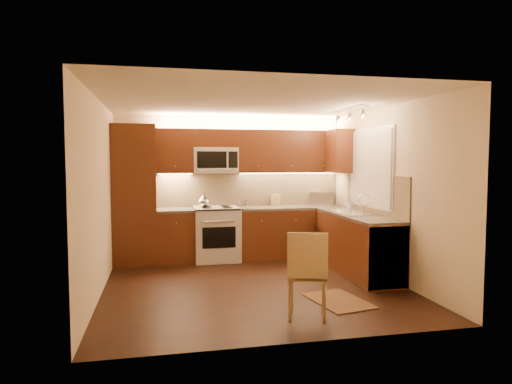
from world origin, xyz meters
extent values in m
cube|color=black|center=(0.00, 0.00, 0.00)|extent=(4.00, 4.00, 0.01)
cube|color=beige|center=(0.00, 0.00, 2.50)|extent=(4.00, 4.00, 0.01)
cube|color=beige|center=(0.00, 2.00, 1.25)|extent=(4.00, 0.01, 2.50)
cube|color=beige|center=(0.00, -2.00, 1.25)|extent=(4.00, 0.01, 2.50)
cube|color=beige|center=(-2.00, 0.00, 1.25)|extent=(0.01, 4.00, 2.50)
cube|color=beige|center=(2.00, 0.00, 1.25)|extent=(0.01, 4.00, 2.50)
cube|color=#411B0E|center=(-1.65, 1.70, 1.15)|extent=(0.70, 0.60, 2.30)
cube|color=#411B0E|center=(-0.99, 1.70, 0.43)|extent=(0.62, 0.60, 0.86)
cube|color=#3C3937|center=(-0.99, 1.70, 0.88)|extent=(0.62, 0.60, 0.04)
cube|color=#411B0E|center=(1.04, 1.70, 0.43)|extent=(1.92, 0.60, 0.86)
cube|color=#3C3937|center=(1.04, 1.70, 0.88)|extent=(1.92, 0.60, 0.04)
cube|color=#411B0E|center=(1.70, 0.40, 0.43)|extent=(0.60, 2.00, 0.86)
cube|color=#3C3937|center=(1.70, 0.40, 0.88)|extent=(0.60, 2.00, 0.04)
cube|color=silver|center=(1.70, -0.30, 0.43)|extent=(0.58, 0.60, 0.84)
cube|color=tan|center=(0.35, 1.99, 1.20)|extent=(3.30, 0.02, 0.60)
cube|color=tan|center=(1.99, 0.40, 1.20)|extent=(0.02, 2.00, 0.60)
cube|color=#411B0E|center=(-0.99, 1.82, 1.88)|extent=(0.62, 0.35, 0.75)
cube|color=#411B0E|center=(1.04, 1.82, 1.88)|extent=(1.92, 0.35, 0.75)
cube|color=#411B0E|center=(-0.30, 1.82, 2.09)|extent=(0.76, 0.35, 0.31)
cube|color=#411B0E|center=(1.82, 1.40, 1.88)|extent=(0.35, 0.50, 0.75)
cube|color=silver|center=(1.99, 0.55, 1.60)|extent=(0.03, 1.44, 1.24)
cube|color=silver|center=(1.97, 0.55, 1.60)|extent=(0.02, 1.36, 1.16)
cube|color=silver|center=(1.55, 0.40, 2.46)|extent=(0.04, 1.20, 0.03)
cube|color=silver|center=(1.65, 1.81, 1.03)|extent=(0.50, 0.44, 0.25)
cube|color=tan|center=(0.80, 1.88, 1.00)|extent=(0.15, 0.18, 0.21)
cylinder|color=silver|center=(0.14, 1.88, 0.95)|extent=(0.06, 0.06, 0.10)
cylinder|color=brown|center=(0.55, 1.86, 0.95)|extent=(0.05, 0.05, 0.09)
cylinder|color=silver|center=(0.29, 1.94, 0.95)|extent=(0.04, 0.04, 0.11)
cylinder|color=olive|center=(0.14, 1.92, 0.95)|extent=(0.05, 0.05, 0.10)
imported|color=silver|center=(1.94, 1.18, 0.99)|extent=(0.08, 0.08, 0.17)
cube|color=black|center=(0.87, -0.90, 0.01)|extent=(0.72, 0.94, 0.01)
camera|label=1|loc=(-1.25, -5.95, 1.72)|focal=31.61mm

